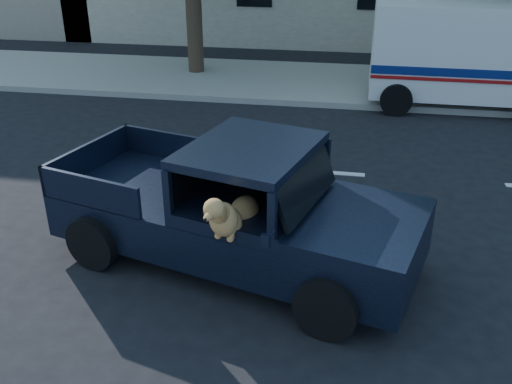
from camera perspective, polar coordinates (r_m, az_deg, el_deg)
ground at (r=7.44m, az=4.52°, el=-8.63°), size 120.00×120.00×0.00m
far_sidewalk at (r=15.86m, az=7.97°, el=10.69°), size 60.00×4.00×0.15m
lane_stripes at (r=10.51m, az=17.36°, el=1.16°), size 21.60×0.14×0.01m
pickup_truck at (r=7.51m, az=-2.71°, el=-3.03°), size 5.07×3.08×1.70m
mail_truck at (r=14.63m, az=19.81°, el=12.08°), size 4.43×2.29×2.41m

